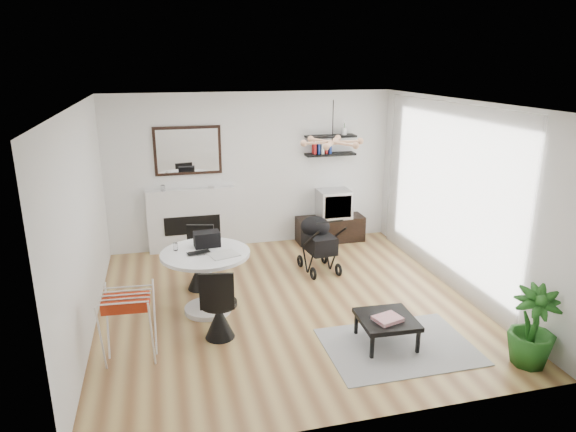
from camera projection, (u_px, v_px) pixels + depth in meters
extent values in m
plane|color=brown|center=(287.00, 303.00, 7.06)|extent=(5.00, 5.00, 0.00)
plane|color=white|center=(287.00, 103.00, 6.27)|extent=(5.00, 5.00, 0.00)
plane|color=white|center=(253.00, 171.00, 8.98)|extent=(5.00, 0.00, 5.00)
plane|color=white|center=(83.00, 223.00, 6.08)|extent=(0.00, 5.00, 5.00)
plane|color=white|center=(459.00, 197.00, 7.25)|extent=(0.00, 5.00, 5.00)
cube|color=white|center=(445.00, 194.00, 7.41)|extent=(0.04, 3.60, 2.60)
cube|color=white|center=(192.00, 220.00, 8.89)|extent=(1.50, 0.15, 1.10)
cube|color=black|center=(192.00, 225.00, 8.85)|extent=(0.95, 0.06, 0.32)
cube|color=black|center=(188.00, 151.00, 8.60)|extent=(1.12, 0.03, 0.82)
cube|color=white|center=(188.00, 151.00, 8.58)|extent=(1.02, 0.01, 0.72)
cube|color=black|center=(330.00, 154.00, 9.11)|extent=(0.90, 0.25, 0.04)
cube|color=black|center=(331.00, 136.00, 9.02)|extent=(0.90, 0.25, 0.04)
cube|color=black|center=(330.00, 229.00, 9.42)|extent=(1.23, 0.43, 0.46)
cube|color=silver|center=(334.00, 203.00, 9.30)|extent=(0.58, 0.50, 0.50)
cube|color=black|center=(338.00, 207.00, 9.07)|extent=(0.49, 0.01, 0.40)
cylinder|color=white|center=(208.00, 309.00, 6.83)|extent=(0.62, 0.62, 0.07)
cylinder|color=white|center=(207.00, 281.00, 6.71)|extent=(0.15, 0.15, 0.73)
cylinder|color=white|center=(205.00, 254.00, 6.60)|extent=(1.15, 1.15, 0.04)
imported|color=black|center=(199.00, 254.00, 6.50)|extent=(0.33, 0.25, 0.02)
cube|color=black|center=(207.00, 239.00, 6.77)|extent=(0.35, 0.23, 0.20)
cube|color=silver|center=(224.00, 254.00, 6.49)|extent=(0.42, 0.38, 0.01)
cylinder|color=white|center=(176.00, 247.00, 6.64)|extent=(0.06, 0.06, 0.10)
cylinder|color=black|center=(199.00, 260.00, 7.39)|extent=(0.44, 0.44, 0.05)
cone|color=black|center=(200.00, 275.00, 7.46)|extent=(0.36, 0.36, 0.42)
cube|color=black|center=(201.00, 239.00, 7.51)|extent=(0.39, 0.15, 0.45)
cylinder|color=black|center=(219.00, 303.00, 6.07)|extent=(0.43, 0.43, 0.05)
cone|color=black|center=(220.00, 321.00, 6.14)|extent=(0.36, 0.36, 0.41)
cube|color=black|center=(217.00, 292.00, 5.81)|extent=(0.40, 0.11, 0.44)
cube|color=maroon|center=(126.00, 301.00, 5.49)|extent=(0.50, 0.31, 0.13)
cube|color=black|center=(319.00, 243.00, 8.02)|extent=(0.45, 0.62, 0.27)
ellipsoid|color=black|center=(315.00, 227.00, 8.11)|extent=(0.47, 0.47, 0.33)
cylinder|color=black|center=(330.00, 222.00, 7.55)|extent=(0.43, 0.08, 0.03)
torus|color=black|center=(300.00, 261.00, 8.30)|extent=(0.07, 0.21, 0.20)
torus|color=black|center=(324.00, 258.00, 8.44)|extent=(0.07, 0.21, 0.20)
torus|color=black|center=(313.00, 274.00, 7.81)|extent=(0.07, 0.21, 0.20)
torus|color=black|center=(339.00, 270.00, 7.95)|extent=(0.07, 0.21, 0.20)
cube|color=#9A9A9A|center=(398.00, 346.00, 5.98)|extent=(1.71, 1.23, 0.01)
cube|color=black|center=(387.00, 320.00, 5.97)|extent=(0.67, 0.67, 0.05)
cube|color=black|center=(372.00, 347.00, 5.70)|extent=(0.04, 0.04, 0.27)
cube|color=black|center=(418.00, 342.00, 5.81)|extent=(0.04, 0.04, 0.27)
cube|color=black|center=(356.00, 323.00, 6.22)|extent=(0.04, 0.04, 0.27)
cube|color=black|center=(399.00, 319.00, 6.32)|extent=(0.04, 0.04, 0.27)
cube|color=#C53145|center=(388.00, 319.00, 5.88)|extent=(0.36, 0.31, 0.04)
imported|color=#1D5317|center=(533.00, 327.00, 5.53)|extent=(0.65, 0.65, 0.90)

